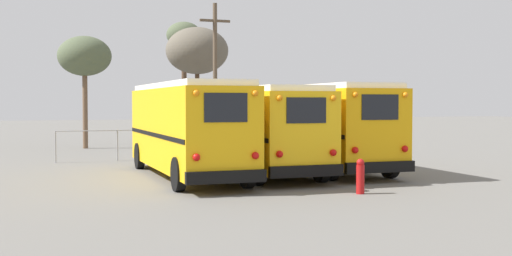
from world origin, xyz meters
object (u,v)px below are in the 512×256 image
(bare_tree_0, at_px, (85,57))
(bare_tree_2, at_px, (184,39))
(school_bus_2, at_px, (321,124))
(school_bus_0, at_px, (186,126))
(fire_hydrant, at_px, (360,176))
(school_bus_1, at_px, (254,126))
(bare_tree_1, at_px, (197,51))
(utility_pole, at_px, (215,73))

(bare_tree_0, bearing_deg, bare_tree_2, 41.57)
(school_bus_2, height_order, bare_tree_0, bare_tree_0)
(school_bus_0, height_order, fire_hydrant, school_bus_0)
(school_bus_0, xyz_separation_m, school_bus_1, (2.81, 0.59, -0.06))
(bare_tree_0, xyz_separation_m, bare_tree_1, (7.12, 1.24, 0.63))
(school_bus_0, xyz_separation_m, school_bus_2, (5.63, 0.54, -0.00))
(school_bus_1, bearing_deg, bare_tree_1, 81.45)
(school_bus_0, distance_m, bare_tree_1, 18.74)
(school_bus_2, distance_m, fire_hydrant, 6.83)
(utility_pole, bearing_deg, fire_hydrant, -94.49)
(school_bus_2, height_order, bare_tree_1, bare_tree_1)
(school_bus_2, relative_size, bare_tree_2, 1.11)
(school_bus_0, distance_m, bare_tree_0, 16.71)
(school_bus_1, xyz_separation_m, utility_pole, (2.35, 12.45, 2.62))
(school_bus_0, xyz_separation_m, fire_hydrant, (3.67, -5.88, -1.30))
(school_bus_2, distance_m, bare_tree_0, 17.71)
(utility_pole, height_order, bare_tree_1, utility_pole)
(school_bus_0, height_order, utility_pole, utility_pole)
(bare_tree_1, bearing_deg, school_bus_1, -98.55)
(school_bus_2, bearing_deg, fire_hydrant, -106.95)
(school_bus_1, relative_size, bare_tree_0, 1.54)
(school_bus_1, height_order, bare_tree_2, bare_tree_2)
(utility_pole, relative_size, bare_tree_2, 0.98)
(utility_pole, bearing_deg, school_bus_0, -111.59)
(school_bus_0, height_order, school_bus_1, school_bus_0)
(bare_tree_1, bearing_deg, bare_tree_0, -170.15)
(school_bus_1, bearing_deg, school_bus_2, -1.14)
(school_bus_2, distance_m, bare_tree_2, 23.21)
(school_bus_1, distance_m, bare_tree_2, 23.38)
(utility_pole, distance_m, bare_tree_2, 10.50)
(bare_tree_0, xyz_separation_m, bare_tree_2, (7.73, 6.86, 1.94))
(school_bus_2, bearing_deg, utility_pole, 92.14)
(school_bus_1, bearing_deg, bare_tree_2, 82.03)
(school_bus_2, relative_size, fire_hydrant, 9.16)
(bare_tree_1, xyz_separation_m, fire_hydrant, (-1.68, -23.36, -5.44))
(school_bus_0, bearing_deg, fire_hydrant, -58.00)
(school_bus_2, height_order, bare_tree_2, bare_tree_2)
(fire_hydrant, bearing_deg, school_bus_2, 73.05)
(bare_tree_1, relative_size, bare_tree_2, 0.88)
(bare_tree_0, xyz_separation_m, fire_hydrant, (5.44, -22.12, -4.81))
(utility_pole, distance_m, fire_hydrant, 19.37)
(school_bus_0, bearing_deg, bare_tree_2, 75.52)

